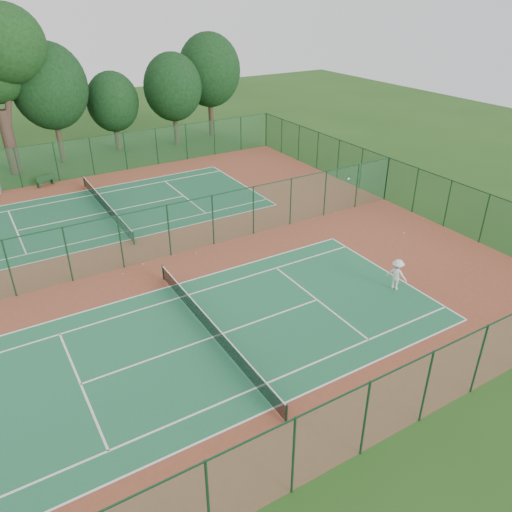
{
  "coord_description": "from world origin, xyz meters",
  "views": [
    {
      "loc": [
        -8.32,
        -26.9,
        15.17
      ],
      "look_at": [
        4.62,
        -5.43,
        1.6
      ],
      "focal_mm": 35.0,
      "sensor_mm": 36.0,
      "label": 1
    }
  ],
  "objects": [
    {
      "name": "fence_north",
      "position": [
        0.0,
        18.0,
        1.76
      ],
      "size": [
        40.0,
        0.09,
        3.5
      ],
      "color": "#1A4F2B",
      "rests_on": "ground"
    },
    {
      "name": "red_pad",
      "position": [
        0.0,
        0.0,
        0.01
      ],
      "size": [
        40.0,
        36.0,
        0.01
      ],
      "primitive_type": "cube",
      "color": "brown",
      "rests_on": "ground"
    },
    {
      "name": "stray_ball_a",
      "position": [
        -0.44,
        -0.24,
        0.04
      ],
      "size": [
        0.07,
        0.07,
        0.07
      ],
      "primitive_type": "sphere",
      "color": "#E0EC36",
      "rests_on": "red_pad"
    },
    {
      "name": "ground",
      "position": [
        0.0,
        0.0,
        0.0
      ],
      "size": [
        120.0,
        120.0,
        0.0
      ],
      "primitive_type": "plane",
      "color": "#224816",
      "rests_on": "ground"
    },
    {
      "name": "stray_ball_b",
      "position": [
        3.01,
        -0.65,
        0.04
      ],
      "size": [
        0.07,
        0.07,
        0.07
      ],
      "primitive_type": "sphere",
      "color": "#DDF138",
      "rests_on": "red_pad"
    },
    {
      "name": "tennis_net_far",
      "position": [
        0.0,
        9.0,
        0.54
      ],
      "size": [
        0.1,
        12.9,
        0.97
      ],
      "color": "#13361A",
      "rests_on": "ground"
    },
    {
      "name": "evergreen_row",
      "position": [
        0.5,
        24.25,
        0.0
      ],
      "size": [
        39.0,
        5.0,
        12.0
      ],
      "primitive_type": null,
      "color": "black",
      "rests_on": "ground"
    },
    {
      "name": "bench",
      "position": [
        -2.82,
        17.34,
        0.53
      ],
      "size": [
        1.69,
        0.99,
        1.0
      ],
      "rotation": [
        0.0,
        0.0,
        0.34
      ],
      "color": "black",
      "rests_on": "red_pad"
    },
    {
      "name": "court_far",
      "position": [
        0.0,
        9.0,
        0.01
      ],
      "size": [
        23.77,
        10.97,
        0.01
      ],
      "primitive_type": "cube",
      "color": "#1D5C3A",
      "rests_on": "red_pad"
    },
    {
      "name": "fence_divider",
      "position": [
        0.0,
        0.0,
        1.76
      ],
      "size": [
        40.0,
        0.09,
        3.5
      ],
      "color": "#1A4F33",
      "rests_on": "ground"
    },
    {
      "name": "fence_east",
      "position": [
        20.0,
        0.0,
        1.76
      ],
      "size": [
        0.09,
        36.0,
        3.5
      ],
      "rotation": [
        0.0,
        0.0,
        1.57
      ],
      "color": "#184A2B",
      "rests_on": "ground"
    },
    {
      "name": "court_near",
      "position": [
        0.0,
        -9.0,
        0.01
      ],
      "size": [
        23.77,
        10.97,
        0.01
      ],
      "primitive_type": "cube",
      "color": "#216942",
      "rests_on": "red_pad"
    },
    {
      "name": "tennis_net_near",
      "position": [
        0.0,
        -9.0,
        0.54
      ],
      "size": [
        0.1,
        12.9,
        0.97
      ],
      "color": "#11311D",
      "rests_on": "ground"
    },
    {
      "name": "stray_ball_c",
      "position": [
        -1.88,
        -0.76,
        0.04
      ],
      "size": [
        0.06,
        0.06,
        0.06
      ],
      "primitive_type": "sphere",
      "color": "#CBDA32",
      "rests_on": "red_pad"
    },
    {
      "name": "player_near",
      "position": [
        10.89,
        -10.35,
        0.95
      ],
      "size": [
        1.11,
        1.37,
        1.85
      ],
      "primitive_type": "imported",
      "rotation": [
        0.0,
        0.0,
        1.98
      ],
      "color": "silver",
      "rests_on": "court_near"
    },
    {
      "name": "fence_south",
      "position": [
        0.0,
        -18.0,
        1.76
      ],
      "size": [
        40.0,
        0.09,
        3.5
      ],
      "color": "#1C5538",
      "rests_on": "ground"
    }
  ]
}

